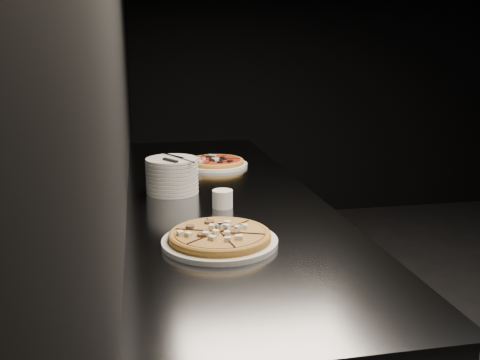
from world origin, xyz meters
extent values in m
cube|color=black|center=(-2.50, 0.00, 1.40)|extent=(0.02, 5.00, 2.80)
cube|color=black|center=(0.00, 2.50, 1.40)|extent=(5.00, 0.02, 2.80)
cube|color=slate|center=(-2.13, 0.00, 0.45)|extent=(0.70, 2.40, 0.90)
cube|color=slate|center=(-2.13, 0.00, 0.91)|extent=(0.74, 2.44, 0.02)
cylinder|color=white|center=(-2.22, -0.58, 0.93)|extent=(0.35, 0.35, 0.02)
cylinder|color=gold|center=(-2.22, -0.58, 0.94)|extent=(0.39, 0.39, 0.01)
torus|color=gold|center=(-2.22, -0.58, 0.95)|extent=(0.40, 0.40, 0.02)
cylinder|color=#EEB04F|center=(-2.22, -0.58, 0.95)|extent=(0.35, 0.35, 0.01)
cylinder|color=white|center=(-2.08, 0.48, 0.93)|extent=(0.31, 0.31, 0.01)
cylinder|color=gold|center=(-2.08, 0.48, 0.94)|extent=(0.29, 0.29, 0.01)
torus|color=gold|center=(-2.08, 0.48, 0.95)|extent=(0.29, 0.29, 0.02)
cylinder|color=#AE2B19|center=(-2.08, 0.48, 0.95)|extent=(0.26, 0.26, 0.01)
cylinder|color=white|center=(-2.32, 0.04, 0.93)|extent=(0.21, 0.21, 0.02)
cylinder|color=white|center=(-2.32, 0.04, 0.94)|extent=(0.21, 0.21, 0.02)
cylinder|color=white|center=(-2.32, 0.04, 0.96)|extent=(0.21, 0.21, 0.02)
cylinder|color=white|center=(-2.32, 0.04, 0.97)|extent=(0.21, 0.21, 0.02)
cylinder|color=white|center=(-2.32, 0.04, 0.99)|extent=(0.21, 0.21, 0.02)
cylinder|color=white|center=(-2.32, 0.04, 1.01)|extent=(0.21, 0.21, 0.02)
cylinder|color=white|center=(-2.32, 0.04, 1.02)|extent=(0.21, 0.21, 0.02)
cylinder|color=white|center=(-2.32, 0.04, 1.04)|extent=(0.21, 0.21, 0.02)
cylinder|color=white|center=(-2.32, 0.04, 1.05)|extent=(0.21, 0.21, 0.02)
cube|color=silver|center=(-2.31, 0.08, 1.06)|extent=(0.09, 0.12, 0.00)
cube|color=black|center=(-2.33, -0.02, 1.06)|extent=(0.06, 0.08, 0.01)
cube|color=silver|center=(-2.29, 0.03, 1.06)|extent=(0.07, 0.20, 0.00)
cylinder|color=silver|center=(-2.15, -0.21, 0.95)|extent=(0.07, 0.07, 0.07)
cylinder|color=black|center=(-2.15, -0.21, 0.98)|extent=(0.06, 0.06, 0.01)
camera|label=1|loc=(-2.45, -2.06, 1.49)|focal=40.00mm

